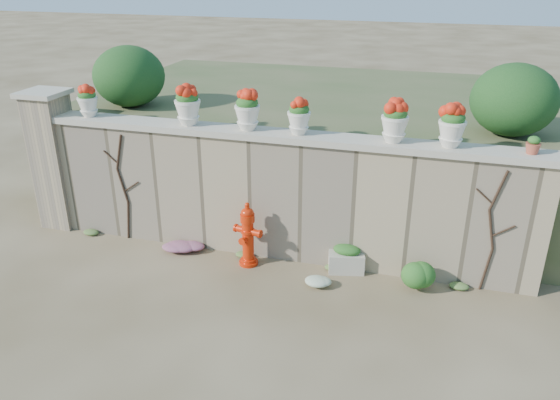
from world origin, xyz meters
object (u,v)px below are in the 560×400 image
(fire_hydrant, at_px, (248,234))
(urn_pot_0, at_px, (88,101))
(planter_box, at_px, (346,259))
(terracotta_pot, at_px, (533,146))

(fire_hydrant, xyz_separation_m, urn_pot_0, (-2.93, 0.48, 1.82))
(planter_box, distance_m, terracotta_pot, 3.13)
(fire_hydrant, distance_m, terracotta_pot, 4.31)
(urn_pot_0, distance_m, terracotta_pot, 6.88)
(planter_box, height_order, terracotta_pot, terracotta_pot)
(fire_hydrant, height_order, urn_pot_0, urn_pot_0)
(fire_hydrant, height_order, terracotta_pot, terracotta_pot)
(fire_hydrant, relative_size, planter_box, 1.77)
(fire_hydrant, height_order, planter_box, fire_hydrant)
(fire_hydrant, bearing_deg, urn_pot_0, -177.20)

